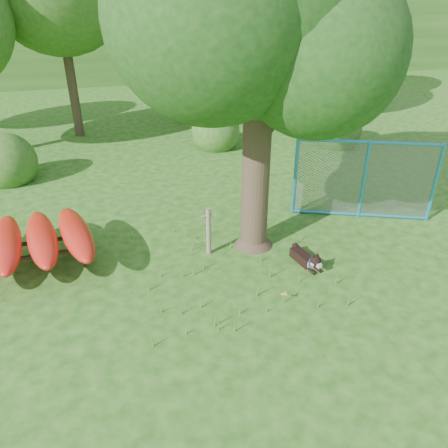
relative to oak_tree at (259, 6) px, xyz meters
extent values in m
plane|color=#1F5210|center=(-1.03, -1.85, -5.03)|extent=(80.00, 80.00, 0.00)
cylinder|color=#392A1F|center=(0.05, -0.02, -2.67)|extent=(0.73, 0.73, 4.71)
cone|color=#392A1F|center=(0.05, -0.02, -4.79)|extent=(1.09, 1.09, 0.47)
sphere|color=#164012|center=(1.20, 0.83, -0.32)|extent=(3.39, 3.39, 3.39)
sphere|color=#164012|center=(-1.05, -0.67, -0.13)|extent=(3.58, 3.58, 3.58)
sphere|color=#164012|center=(0.77, -1.01, -0.69)|extent=(3.02, 3.02, 3.02)
cylinder|color=#392A1F|center=(0.60, 0.11, -2.01)|extent=(1.21, 0.88, 1.00)
cylinder|color=#392A1F|center=(-0.45, 0.05, -1.64)|extent=(1.10, 0.46, 0.96)
cylinder|color=#6A6150|center=(-1.05, -0.12, -4.46)|extent=(0.11, 0.11, 1.13)
cylinder|color=#6A6150|center=(-1.05, -0.12, -4.07)|extent=(0.31, 0.07, 0.06)
cylinder|color=black|center=(-3.76, 0.04, -4.81)|extent=(0.07, 0.07, 0.43)
cylinder|color=black|center=(-3.78, 0.64, -4.81)|extent=(0.07, 0.07, 0.43)
cube|color=black|center=(-4.87, 0.00, -4.58)|extent=(2.58, 0.17, 0.07)
cube|color=black|center=(-4.90, 0.60, -4.58)|extent=(2.58, 0.17, 0.07)
ellipsoid|color=red|center=(-5.23, 0.28, -4.34)|extent=(0.96, 2.63, 0.41)
ellipsoid|color=red|center=(-4.54, 0.31, -4.34)|extent=(1.05, 2.64, 0.41)
ellipsoid|color=red|center=(-3.86, 0.34, -4.34)|extent=(1.13, 2.64, 0.41)
cube|color=black|center=(0.85, -1.01, -4.92)|extent=(0.36, 0.68, 0.22)
cube|color=beige|center=(0.91, -1.28, -4.93)|extent=(0.22, 0.17, 0.20)
sphere|color=black|center=(0.94, -1.44, -4.75)|extent=(0.24, 0.24, 0.24)
cube|color=beige|center=(0.96, -1.55, -4.79)|extent=(0.12, 0.14, 0.08)
sphere|color=beige|center=(0.87, -1.47, -4.79)|extent=(0.11, 0.11, 0.11)
sphere|color=beige|center=(1.02, -1.44, -4.79)|extent=(0.11, 0.11, 0.11)
cone|color=black|center=(0.87, -1.41, -4.62)|extent=(0.08, 0.10, 0.11)
cone|color=black|center=(1.00, -1.39, -4.62)|extent=(0.12, 0.12, 0.11)
cylinder|color=black|center=(0.85, -1.43, -4.98)|extent=(0.12, 0.28, 0.06)
cylinder|color=black|center=(1.01, -1.39, -4.98)|extent=(0.12, 0.28, 0.06)
sphere|color=black|center=(0.83, -0.65, -4.83)|extent=(0.15, 0.15, 0.15)
torus|color=#1740AF|center=(0.92, -1.37, -4.81)|extent=(0.24, 0.11, 0.23)
cylinder|color=#288BBE|center=(1.59, 1.28, -3.99)|extent=(0.12, 0.12, 2.07)
cylinder|color=#288BBE|center=(3.19, 0.62, -3.99)|extent=(0.12, 0.12, 2.07)
cylinder|color=#288BBE|center=(4.78, -0.04, -3.99)|extent=(0.12, 0.12, 2.07)
cylinder|color=#288BBE|center=(3.19, 0.62, -3.00)|extent=(3.22, 1.40, 0.08)
cylinder|color=#288BBE|center=(3.19, 0.62, -4.97)|extent=(3.22, 1.40, 0.08)
plane|color=gray|center=(3.19, 0.62, -3.99)|extent=(3.19, 1.32, 3.45)
cylinder|color=#49862C|center=(-0.08, -2.23, -4.92)|extent=(0.02, 0.02, 0.21)
sphere|color=yellow|center=(-0.08, -2.23, -4.82)|extent=(0.04, 0.04, 0.04)
sphere|color=yellow|center=(-0.04, -2.20, -4.81)|extent=(0.04, 0.04, 0.04)
sphere|color=yellow|center=(-0.11, -2.21, -4.83)|extent=(0.04, 0.04, 0.04)
sphere|color=yellow|center=(-0.05, -2.26, -4.82)|extent=(0.04, 0.04, 0.04)
sphere|color=yellow|center=(-0.09, -2.26, -4.81)|extent=(0.04, 0.04, 0.04)
cylinder|color=#392A1F|center=(-4.03, 10.15, -2.40)|extent=(0.36, 0.36, 5.25)
cylinder|color=#392A1F|center=(0.47, 11.15, -3.10)|extent=(0.36, 0.36, 3.85)
sphere|color=#2B5A1D|center=(0.47, 11.15, -0.90)|extent=(4.00, 4.00, 4.00)
cylinder|color=#392A1F|center=(3.97, 9.15, -2.65)|extent=(0.36, 0.36, 4.76)
cylinder|color=#392A1F|center=(6.97, 12.15, -2.58)|extent=(0.36, 0.36, 4.90)
sphere|color=#2B5A1D|center=(-6.03, 5.65, -5.03)|extent=(1.80, 1.80, 1.80)
sphere|color=#2B5A1D|center=(5.47, 6.15, -5.03)|extent=(1.80, 1.80, 1.80)
sphere|color=#2B5A1D|center=(0.97, 7.15, -5.03)|extent=(1.80, 1.80, 1.80)
cube|color=#2B5A1D|center=(-1.03, 26.15, -2.03)|extent=(80.00, 12.00, 6.00)
camera|label=1|loc=(-2.93, -8.33, 0.27)|focal=35.00mm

